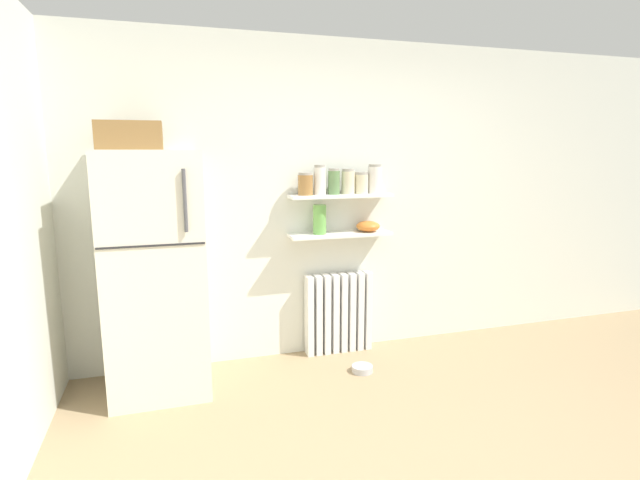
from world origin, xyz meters
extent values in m
plane|color=#9E8460|center=(0.00, 0.50, 0.00)|extent=(7.04, 7.04, 0.00)
cube|color=silver|center=(0.00, 2.05, 1.30)|extent=(7.04, 0.10, 2.60)
cube|color=silver|center=(-1.52, 1.67, 0.86)|extent=(0.67, 0.66, 1.72)
cube|color=#262628|center=(-1.52, 1.34, 1.12)|extent=(0.66, 0.01, 0.01)
cylinder|color=#4C4C51|center=(-1.31, 1.32, 1.40)|extent=(0.02, 0.02, 0.40)
cube|color=olive|center=(-1.62, 1.67, 1.81)|extent=(0.40, 0.46, 0.18)
cube|color=white|center=(-0.33, 1.92, 0.34)|extent=(0.05, 0.12, 0.69)
cube|color=white|center=(-0.25, 1.92, 0.34)|extent=(0.05, 0.12, 0.69)
cube|color=white|center=(-0.18, 1.92, 0.34)|extent=(0.05, 0.12, 0.69)
cube|color=white|center=(-0.10, 1.92, 0.34)|extent=(0.05, 0.12, 0.69)
cube|color=white|center=(-0.03, 1.92, 0.34)|extent=(0.05, 0.12, 0.69)
cube|color=white|center=(0.05, 1.92, 0.34)|extent=(0.05, 0.12, 0.69)
cube|color=white|center=(0.12, 1.92, 0.34)|extent=(0.05, 0.12, 0.69)
cube|color=white|center=(0.20, 1.92, 0.34)|extent=(0.05, 0.12, 0.69)
cube|color=white|center=(-0.06, 1.89, 1.03)|extent=(0.85, 0.22, 0.02)
cube|color=white|center=(-0.06, 1.89, 1.35)|extent=(0.85, 0.22, 0.02)
cylinder|color=olive|center=(-0.36, 1.89, 1.44)|extent=(0.12, 0.12, 0.16)
cylinder|color=gray|center=(-0.36, 1.89, 1.53)|extent=(0.11, 0.11, 0.02)
cylinder|color=silver|center=(-0.24, 1.89, 1.47)|extent=(0.10, 0.10, 0.22)
cylinder|color=gray|center=(-0.24, 1.89, 1.59)|extent=(0.09, 0.09, 0.02)
cylinder|color=#5B7F4C|center=(-0.12, 1.89, 1.46)|extent=(0.10, 0.10, 0.19)
cylinder|color=gray|center=(-0.12, 1.89, 1.56)|extent=(0.09, 0.09, 0.02)
cylinder|color=beige|center=(0.00, 1.89, 1.46)|extent=(0.11, 0.11, 0.18)
cylinder|color=gray|center=(0.00, 1.89, 1.56)|extent=(0.10, 0.10, 0.02)
cylinder|color=beige|center=(0.12, 1.89, 1.44)|extent=(0.11, 0.11, 0.16)
cylinder|color=gray|center=(0.12, 1.89, 1.53)|extent=(0.10, 0.10, 0.02)
cylinder|color=silver|center=(0.24, 1.89, 1.47)|extent=(0.12, 0.12, 0.22)
cylinder|color=gray|center=(0.24, 1.89, 1.59)|extent=(0.11, 0.11, 0.02)
cylinder|color=#66A84C|center=(-0.24, 1.89, 1.16)|extent=(0.11, 0.11, 0.24)
ellipsoid|color=orange|center=(0.18, 1.89, 1.09)|extent=(0.20, 0.20, 0.09)
cylinder|color=#B7B7BC|center=(-0.02, 1.48, 0.03)|extent=(0.16, 0.16, 0.05)
camera|label=1|loc=(-1.40, -1.86, 1.72)|focal=27.43mm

